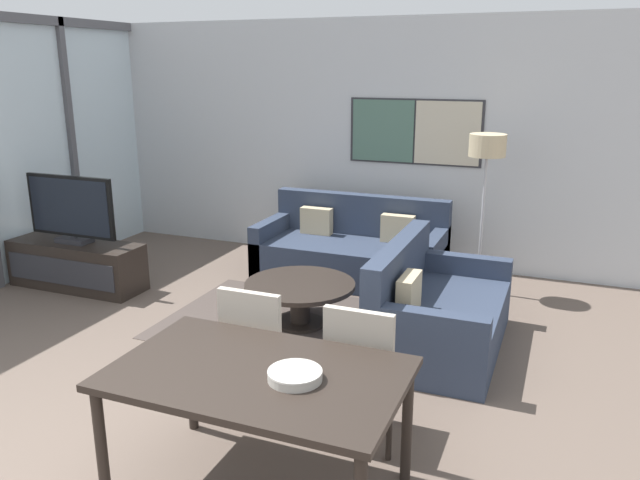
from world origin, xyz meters
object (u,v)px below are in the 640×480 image
Objects in this scene: dining_chair_centre at (364,366)px; sofa_main at (352,252)px; sofa_side at (432,315)px; television at (71,210)px; dining_chair_left at (259,344)px; floor_lamp at (487,158)px; dining_table at (258,383)px; coffee_table at (300,293)px; tv_console at (77,265)px; fruit_bowl at (295,374)px.

sofa_main is at bearing 110.32° from dining_chair_centre.
sofa_main and sofa_side have the same top height.
television is 3.00m from sofa_main.
television is 4.01m from dining_chair_centre.
floor_lamp reaches higher than dining_chair_left.
coffee_table is at bearing 108.40° from dining_table.
sofa_main is at bearing 28.69° from tv_console.
dining_chair_centre reaches higher than sofa_main.
tv_console is at bearing 157.06° from dining_chair_centre.
tv_console is 0.92× the size of sofa_side.
sofa_side is 1.73m from dining_chair_left.
dining_chair_centre is at bearing -69.68° from sofa_main.
dining_chair_centre is at bearing 176.43° from sofa_side.
dining_chair_left is (-0.37, 0.71, -0.15)m from dining_table.
dining_chair_centre reaches higher than sofa_side.
floor_lamp is (3.95, 1.46, 0.56)m from television.
floor_lamp reaches higher than coffee_table.
tv_console is at bearing 179.38° from coffee_table.
sofa_side is at bearing -96.60° from floor_lamp.
dining_chair_left is 0.98m from fruit_bowl.
dining_table reaches higher than tv_console.
television reaches higher than sofa_side.
coffee_table is (2.58, -0.03, -0.54)m from television.
coffee_table is (-0.00, -1.44, 0.02)m from sofa_main.
coffee_table is at bearing -0.62° from tv_console.
dining_table is at bearing 168.24° from sofa_side.
sofa_main is 1.44m from coffee_table.
television is 1.14× the size of dining_chair_left.
dining_table is 3.82m from floor_lamp.
fruit_bowl reaches higher than tv_console.
television is at bearing 90.00° from tv_console.
dining_table is 1.65× the size of dining_chair_left.
television is at bearing -159.75° from floor_lamp.
dining_table is (-0.46, -2.22, 0.39)m from sofa_side.
coffee_table is at bearing 90.33° from sofa_side.
sofa_side reaches higher than coffee_table.
tv_console is 0.59m from television.
dining_table is 0.94× the size of floor_lamp.
sofa_main is 1.26× the size of sofa_side.
tv_console is at bearing -90.00° from television.
dining_chair_centre reaches higher than coffee_table.
television reaches higher than dining_chair_centre.
dining_chair_left is at bearing -108.51° from floor_lamp.
dining_table reaches higher than coffee_table.
coffee_table is 0.65× the size of dining_table.
sofa_main is at bearing 104.61° from fruit_bowl.
dining_chair_centre is at bearing 61.71° from dining_table.
television reaches higher than sofa_main.
tv_console is 1.38× the size of television.
sofa_side is 1.86m from floor_lamp.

